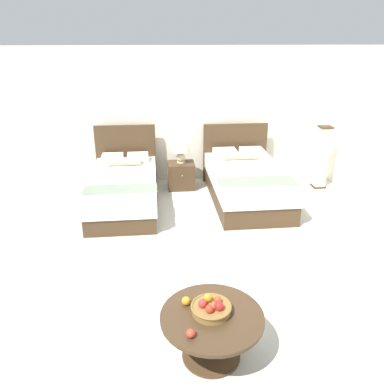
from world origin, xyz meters
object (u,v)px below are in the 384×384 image
at_px(table_lamp, 181,150).
at_px(coffee_table, 212,326).
at_px(bed_near_window, 124,188).
at_px(nightstand, 181,175).
at_px(bed_near_corner, 246,182).
at_px(fruit_bowl, 211,308).
at_px(loose_apple, 191,333).
at_px(floor_lamp_corner, 322,157).
at_px(loose_orange, 186,301).

height_order(table_lamp, coffee_table, table_lamp).
xyz_separation_m(bed_near_window, nightstand, (1.03, 0.69, -0.06)).
distance_m(nightstand, coffee_table, 4.19).
xyz_separation_m(nightstand, table_lamp, (0.00, 0.02, 0.50)).
bearing_deg(bed_near_corner, fruit_bowl, -108.14).
bearing_deg(nightstand, loose_apple, -93.25).
height_order(table_lamp, fruit_bowl, table_lamp).
relative_size(coffee_table, floor_lamp_corner, 0.77).
bearing_deg(fruit_bowl, loose_orange, 148.39).
distance_m(loose_apple, loose_orange, 0.40).
bearing_deg(nightstand, coffee_table, -90.56).
bearing_deg(bed_near_window, loose_orange, -76.92).
xyz_separation_m(table_lamp, coffee_table, (-0.04, -4.21, -0.41)).
height_order(bed_near_corner, loose_apple, bed_near_corner).
bearing_deg(floor_lamp_corner, loose_apple, -124.45).
bearing_deg(bed_near_window, fruit_bowl, -74.14).
bearing_deg(nightstand, fruit_bowl, -90.61).
height_order(coffee_table, floor_lamp_corner, floor_lamp_corner).
distance_m(bed_near_corner, table_lamp, 1.37).
relative_size(bed_near_window, nightstand, 4.44).
height_order(coffee_table, loose_apple, loose_apple).
distance_m(nightstand, floor_lamp_corner, 2.67).
relative_size(bed_near_corner, floor_lamp_corner, 1.85).
distance_m(bed_near_window, fruit_bowl, 3.61).
bearing_deg(fruit_bowl, bed_near_corner, 71.86).
height_order(coffee_table, fruit_bowl, fruit_bowl).
height_order(table_lamp, loose_orange, table_lamp).
bearing_deg(loose_orange, loose_apple, -89.75).
bearing_deg(coffee_table, loose_apple, -131.30).
height_order(bed_near_window, nightstand, bed_near_window).
bearing_deg(coffee_table, fruit_bowl, 95.96).
xyz_separation_m(coffee_table, loose_orange, (-0.21, 0.16, 0.16)).
bearing_deg(bed_near_corner, nightstand, 147.45).
distance_m(nightstand, loose_apple, 4.44).
height_order(nightstand, loose_orange, loose_orange).
bearing_deg(loose_orange, floor_lamp_corner, 52.79).
distance_m(table_lamp, loose_apple, 4.46).
bearing_deg(nightstand, table_lamp, 90.00).
bearing_deg(bed_near_corner, coffee_table, -107.92).
bearing_deg(fruit_bowl, loose_apple, -126.93).
distance_m(table_lamp, loose_orange, 4.06).
relative_size(bed_near_window, loose_orange, 28.09).
distance_m(bed_near_corner, coffee_table, 3.67).
distance_m(table_lamp, coffee_table, 4.23).
bearing_deg(nightstand, bed_near_corner, -32.55).
bearing_deg(fruit_bowl, nightstand, 89.39).
height_order(bed_near_corner, nightstand, bed_near_corner).
height_order(nightstand, fruit_bowl, fruit_bowl).
xyz_separation_m(bed_near_corner, loose_apple, (-1.34, -3.73, 0.17)).
distance_m(fruit_bowl, loose_orange, 0.25).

